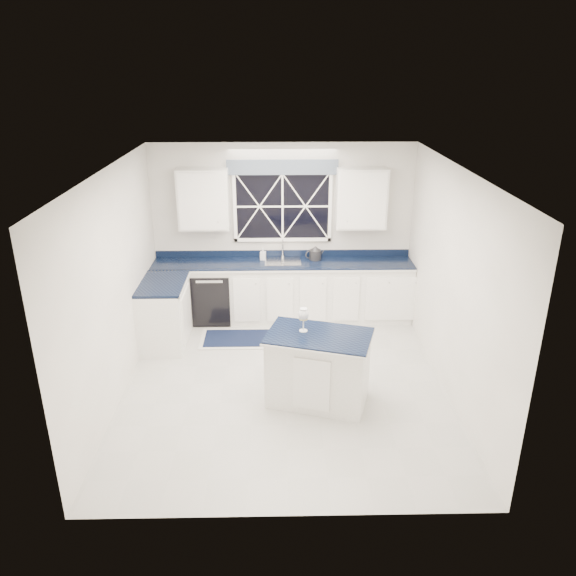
{
  "coord_description": "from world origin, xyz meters",
  "views": [
    {
      "loc": [
        -0.09,
        -6.16,
        3.81
      ],
      "look_at": [
        0.05,
        0.4,
        1.14
      ],
      "focal_mm": 35.0,
      "sensor_mm": 36.0,
      "label": 1
    }
  ],
  "objects_px": {
    "island": "(318,368)",
    "soap_bottle": "(263,254)",
    "wine_glass": "(303,316)",
    "kettle": "(315,253)",
    "faucet": "(283,248)",
    "dishwasher": "(213,295)"
  },
  "relations": [
    {
      "from": "faucet",
      "to": "wine_glass",
      "type": "height_order",
      "value": "faucet"
    },
    {
      "from": "wine_glass",
      "to": "soap_bottle",
      "type": "xyz_separation_m",
      "value": [
        -0.52,
        2.38,
        -0.05
      ]
    },
    {
      "from": "dishwasher",
      "to": "kettle",
      "type": "relative_size",
      "value": 2.71
    },
    {
      "from": "kettle",
      "to": "wine_glass",
      "type": "distance_m",
      "value": 2.39
    },
    {
      "from": "dishwasher",
      "to": "faucet",
      "type": "height_order",
      "value": "faucet"
    },
    {
      "from": "island",
      "to": "soap_bottle",
      "type": "height_order",
      "value": "soap_bottle"
    },
    {
      "from": "dishwasher",
      "to": "faucet",
      "type": "relative_size",
      "value": 2.72
    },
    {
      "from": "dishwasher",
      "to": "wine_glass",
      "type": "relative_size",
      "value": 2.85
    },
    {
      "from": "wine_glass",
      "to": "island",
      "type": "bearing_deg",
      "value": -29.13
    },
    {
      "from": "wine_glass",
      "to": "soap_bottle",
      "type": "bearing_deg",
      "value": 102.27
    },
    {
      "from": "soap_bottle",
      "to": "wine_glass",
      "type": "bearing_deg",
      "value": -77.73
    },
    {
      "from": "island",
      "to": "kettle",
      "type": "bearing_deg",
      "value": 104.0
    },
    {
      "from": "kettle",
      "to": "wine_glass",
      "type": "height_order",
      "value": "wine_glass"
    },
    {
      "from": "island",
      "to": "soap_bottle",
      "type": "relative_size",
      "value": 7.09
    },
    {
      "from": "faucet",
      "to": "wine_glass",
      "type": "relative_size",
      "value": 1.05
    },
    {
      "from": "faucet",
      "to": "soap_bottle",
      "type": "xyz_separation_m",
      "value": [
        -0.31,
        -0.06,
        -0.06
      ]
    },
    {
      "from": "wine_glass",
      "to": "soap_bottle",
      "type": "distance_m",
      "value": 2.44
    },
    {
      "from": "faucet",
      "to": "soap_bottle",
      "type": "bearing_deg",
      "value": -168.16
    },
    {
      "from": "dishwasher",
      "to": "wine_glass",
      "type": "xyz_separation_m",
      "value": [
        1.31,
        -2.25,
        0.67
      ]
    },
    {
      "from": "island",
      "to": "kettle",
      "type": "height_order",
      "value": "kettle"
    },
    {
      "from": "dishwasher",
      "to": "kettle",
      "type": "distance_m",
      "value": 1.72
    },
    {
      "from": "dishwasher",
      "to": "faucet",
      "type": "bearing_deg",
      "value": 10.02
    }
  ]
}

